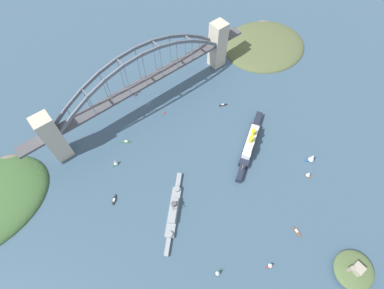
{
  "coord_description": "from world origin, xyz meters",
  "views": [
    {
      "loc": [
        99.75,
        200.42,
        254.76
      ],
      "look_at": [
        0.0,
        79.48,
        8.0
      ],
      "focal_mm": 26.87,
      "sensor_mm": 36.0,
      "label": 1
    }
  ],
  "objects_px": {
    "small_boat_0": "(223,105)",
    "channel_marker_buoy": "(164,113)",
    "naval_cruiser": "(173,211)",
    "small_boat_7": "(297,232)",
    "small_boat_1": "(115,162)",
    "harbor_arch_bridge": "(144,84)",
    "seaplane_taxiing_near_bridge": "(134,93)",
    "small_boat_4": "(271,265)",
    "ocean_liner": "(250,143)",
    "small_boat_3": "(126,142)",
    "small_boat_6": "(312,158)",
    "small_boat_8": "(309,174)",
    "small_boat_2": "(218,273)",
    "small_boat_5": "(114,200)",
    "fort_island_mid_harbor": "(354,270)"
  },
  "relations": [
    {
      "from": "harbor_arch_bridge",
      "to": "seaplane_taxiing_near_bridge",
      "type": "distance_m",
      "value": 37.79
    },
    {
      "from": "small_boat_4",
      "to": "small_boat_5",
      "type": "distance_m",
      "value": 148.89
    },
    {
      "from": "harbor_arch_bridge",
      "to": "small_boat_5",
      "type": "bearing_deg",
      "value": 39.88
    },
    {
      "from": "naval_cruiser",
      "to": "small_boat_1",
      "type": "relative_size",
      "value": 7.44
    },
    {
      "from": "small_boat_4",
      "to": "small_boat_3",
      "type": "bearing_deg",
      "value": -81.75
    },
    {
      "from": "small_boat_2",
      "to": "small_boat_7",
      "type": "height_order",
      "value": "small_boat_2"
    },
    {
      "from": "channel_marker_buoy",
      "to": "small_boat_4",
      "type": "bearing_deg",
      "value": 81.29
    },
    {
      "from": "seaplane_taxiing_near_bridge",
      "to": "small_boat_0",
      "type": "bearing_deg",
      "value": 130.98
    },
    {
      "from": "small_boat_4",
      "to": "small_boat_6",
      "type": "xyz_separation_m",
      "value": [
        -106.84,
        -41.8,
        1.95
      ]
    },
    {
      "from": "naval_cruiser",
      "to": "channel_marker_buoy",
      "type": "height_order",
      "value": "naval_cruiser"
    },
    {
      "from": "fort_island_mid_harbor",
      "to": "small_boat_1",
      "type": "bearing_deg",
      "value": -65.16
    },
    {
      "from": "small_boat_0",
      "to": "channel_marker_buoy",
      "type": "xyz_separation_m",
      "value": [
        59.14,
        -34.02,
        0.27
      ]
    },
    {
      "from": "seaplane_taxiing_near_bridge",
      "to": "ocean_liner",
      "type": "bearing_deg",
      "value": 110.84
    },
    {
      "from": "small_boat_5",
      "to": "small_boat_4",
      "type": "bearing_deg",
      "value": 117.78
    },
    {
      "from": "small_boat_4",
      "to": "seaplane_taxiing_near_bridge",
      "type": "bearing_deg",
      "value": -94.47
    },
    {
      "from": "small_boat_5",
      "to": "small_boat_7",
      "type": "bearing_deg",
      "value": 130.34
    },
    {
      "from": "small_boat_0",
      "to": "small_boat_3",
      "type": "xyz_separation_m",
      "value": [
        113.66,
        -28.41,
        -0.11
      ]
    },
    {
      "from": "small_boat_1",
      "to": "small_boat_2",
      "type": "relative_size",
      "value": 1.01
    },
    {
      "from": "seaplane_taxiing_near_bridge",
      "to": "small_boat_0",
      "type": "xyz_separation_m",
      "value": [
        -69.46,
        79.96,
        -1.2
      ]
    },
    {
      "from": "naval_cruiser",
      "to": "small_boat_7",
      "type": "distance_m",
      "value": 110.65
    },
    {
      "from": "ocean_liner",
      "to": "small_boat_0",
      "type": "bearing_deg",
      "value": -106.16
    },
    {
      "from": "small_boat_1",
      "to": "small_boat_5",
      "type": "height_order",
      "value": "small_boat_1"
    },
    {
      "from": "seaplane_taxiing_near_bridge",
      "to": "small_boat_6",
      "type": "bearing_deg",
      "value": 115.07
    },
    {
      "from": "naval_cruiser",
      "to": "harbor_arch_bridge",
      "type": "bearing_deg",
      "value": -114.89
    },
    {
      "from": "small_boat_4",
      "to": "small_boat_5",
      "type": "height_order",
      "value": "small_boat_4"
    },
    {
      "from": "small_boat_1",
      "to": "ocean_liner",
      "type": "bearing_deg",
      "value": 149.31
    },
    {
      "from": "naval_cruiser",
      "to": "small_boat_4",
      "type": "distance_m",
      "value": 93.84
    },
    {
      "from": "naval_cruiser",
      "to": "small_boat_2",
      "type": "relative_size",
      "value": 7.54
    },
    {
      "from": "small_boat_5",
      "to": "small_boat_6",
      "type": "xyz_separation_m",
      "value": [
        -176.22,
        89.92,
        4.26
      ]
    },
    {
      "from": "naval_cruiser",
      "to": "small_boat_8",
      "type": "xyz_separation_m",
      "value": [
        -124.0,
        55.16,
        0.79
      ]
    },
    {
      "from": "small_boat_3",
      "to": "small_boat_6",
      "type": "height_order",
      "value": "small_boat_6"
    },
    {
      "from": "small_boat_8",
      "to": "channel_marker_buoy",
      "type": "relative_size",
      "value": 2.67
    },
    {
      "from": "small_boat_4",
      "to": "naval_cruiser",
      "type": "bearing_deg",
      "value": -69.15
    },
    {
      "from": "ocean_liner",
      "to": "fort_island_mid_harbor",
      "type": "relative_size",
      "value": 2.35
    },
    {
      "from": "naval_cruiser",
      "to": "fort_island_mid_harbor",
      "type": "relative_size",
      "value": 1.76
    },
    {
      "from": "channel_marker_buoy",
      "to": "small_boat_0",
      "type": "bearing_deg",
      "value": 150.09
    },
    {
      "from": "ocean_liner",
      "to": "small_boat_3",
      "type": "height_order",
      "value": "ocean_liner"
    },
    {
      "from": "small_boat_4",
      "to": "small_boat_8",
      "type": "distance_m",
      "value": 96.27
    },
    {
      "from": "small_boat_6",
      "to": "naval_cruiser",
      "type": "bearing_deg",
      "value": -18.12
    },
    {
      "from": "small_boat_0",
      "to": "small_boat_4",
      "type": "relative_size",
      "value": 1.4
    },
    {
      "from": "small_boat_0",
      "to": "small_boat_3",
      "type": "bearing_deg",
      "value": -14.03
    },
    {
      "from": "harbor_arch_bridge",
      "to": "fort_island_mid_harbor",
      "type": "distance_m",
      "value": 257.06
    },
    {
      "from": "fort_island_mid_harbor",
      "to": "channel_marker_buoy",
      "type": "height_order",
      "value": "fort_island_mid_harbor"
    },
    {
      "from": "ocean_liner",
      "to": "channel_marker_buoy",
      "type": "height_order",
      "value": "ocean_liner"
    },
    {
      "from": "fort_island_mid_harbor",
      "to": "small_boat_4",
      "type": "bearing_deg",
      "value": -42.88
    },
    {
      "from": "naval_cruiser",
      "to": "small_boat_0",
      "type": "xyz_separation_m",
      "value": [
        -120.96,
        -63.86,
        -1.77
      ]
    },
    {
      "from": "fort_island_mid_harbor",
      "to": "small_boat_8",
      "type": "xyz_separation_m",
      "value": [
        -41.59,
        -78.05,
        -0.45
      ]
    },
    {
      "from": "harbor_arch_bridge",
      "to": "channel_marker_buoy",
      "type": "distance_m",
      "value": 38.82
    },
    {
      "from": "small_boat_6",
      "to": "small_boat_8",
      "type": "relative_size",
      "value": 1.51
    },
    {
      "from": "ocean_liner",
      "to": "seaplane_taxiing_near_bridge",
      "type": "height_order",
      "value": "ocean_liner"
    }
  ]
}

